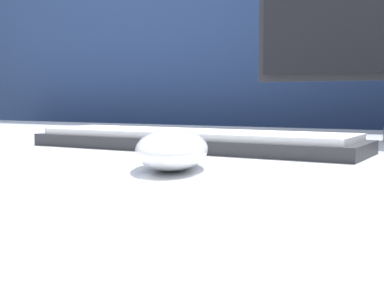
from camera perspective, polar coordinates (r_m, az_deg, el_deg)
The scene contains 3 objects.
partition_panel at distance 1.32m, azimuth 14.94°, elevation -1.40°, with size 5.00×0.03×1.38m.
computer_mouse_near at distance 0.49m, azimuth -2.13°, elevation -0.56°, with size 0.11×0.14×0.04m.
keyboard at distance 0.68m, azimuth -0.01°, elevation 0.40°, with size 0.44×0.13×0.02m.
Camera 1 is at (0.29, -0.57, 0.83)m, focal length 50.00 mm.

